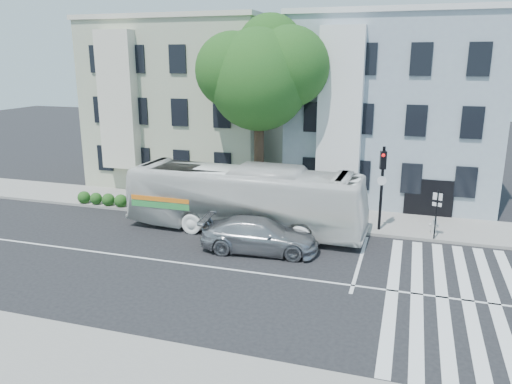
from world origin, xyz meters
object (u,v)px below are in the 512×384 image
at_px(sedan, 260,235).
at_px(traffic_signal, 382,178).
at_px(bus, 244,199).
at_px(fire_hydrant, 434,226).

relative_size(sedan, traffic_signal, 1.22).
bearing_deg(bus, traffic_signal, -73.33).
bearing_deg(bus, fire_hydrant, -75.73).
height_order(traffic_signal, fire_hydrant, traffic_signal).
xyz_separation_m(sedan, traffic_signal, (5.08, 4.25, 2.09)).
bearing_deg(fire_hydrant, bus, -167.30).
distance_m(bus, traffic_signal, 6.97).
xyz_separation_m(bus, fire_hydrant, (9.29, 2.09, -1.16)).
relative_size(sedan, fire_hydrant, 6.80).
xyz_separation_m(bus, traffic_signal, (6.64, 1.79, 1.16)).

